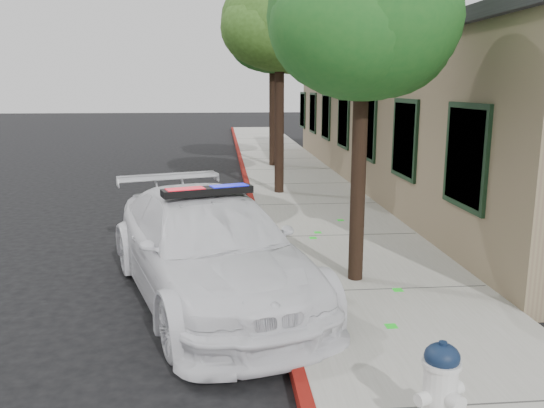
{
  "coord_description": "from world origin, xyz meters",
  "views": [
    {
      "loc": [
        -0.68,
        -7.43,
        3.03
      ],
      "look_at": [
        0.19,
        2.22,
        0.97
      ],
      "focal_mm": 36.52,
      "sensor_mm": 36.0,
      "label": 1
    }
  ],
  "objects_px": {
    "fire_hydrant": "(440,388)",
    "street_tree_mid": "(280,27)",
    "street_tree_near": "(364,26)",
    "street_tree_far": "(274,39)",
    "clapboard_building": "(464,117)",
    "police_car": "(209,247)"
  },
  "relations": [
    {
      "from": "street_tree_near",
      "to": "fire_hydrant",
      "type": "bearing_deg",
      "value": -93.39
    },
    {
      "from": "clapboard_building",
      "to": "street_tree_mid",
      "type": "bearing_deg",
      "value": -167.66
    },
    {
      "from": "fire_hydrant",
      "to": "street_tree_far",
      "type": "relative_size",
      "value": 0.14
    },
    {
      "from": "police_car",
      "to": "street_tree_mid",
      "type": "bearing_deg",
      "value": 58.53
    },
    {
      "from": "street_tree_far",
      "to": "clapboard_building",
      "type": "bearing_deg",
      "value": -36.62
    },
    {
      "from": "clapboard_building",
      "to": "police_car",
      "type": "height_order",
      "value": "clapboard_building"
    },
    {
      "from": "clapboard_building",
      "to": "fire_hydrant",
      "type": "relative_size",
      "value": 25.0
    },
    {
      "from": "clapboard_building",
      "to": "street_tree_far",
      "type": "relative_size",
      "value": 3.44
    },
    {
      "from": "police_car",
      "to": "fire_hydrant",
      "type": "xyz_separation_m",
      "value": [
        2.0,
        -3.64,
        -0.2
      ]
    },
    {
      "from": "street_tree_mid",
      "to": "street_tree_far",
      "type": "relative_size",
      "value": 0.97
    },
    {
      "from": "fire_hydrant",
      "to": "street_tree_mid",
      "type": "xyz_separation_m",
      "value": [
        -0.21,
        11.12,
        4.01
      ]
    },
    {
      "from": "fire_hydrant",
      "to": "street_tree_mid",
      "type": "distance_m",
      "value": 11.82
    },
    {
      "from": "street_tree_near",
      "to": "street_tree_far",
      "type": "height_order",
      "value": "street_tree_far"
    },
    {
      "from": "street_tree_mid",
      "to": "fire_hydrant",
      "type": "bearing_deg",
      "value": -88.93
    },
    {
      "from": "street_tree_near",
      "to": "street_tree_mid",
      "type": "bearing_deg",
      "value": 93.45
    },
    {
      "from": "police_car",
      "to": "clapboard_building",
      "type": "bearing_deg",
      "value": 31.02
    },
    {
      "from": "street_tree_mid",
      "to": "clapboard_building",
      "type": "bearing_deg",
      "value": 12.34
    },
    {
      "from": "street_tree_near",
      "to": "street_tree_far",
      "type": "distance_m",
      "value": 12.6
    },
    {
      "from": "street_tree_mid",
      "to": "street_tree_near",
      "type": "bearing_deg",
      "value": -86.55
    },
    {
      "from": "clapboard_building",
      "to": "police_car",
      "type": "distance_m",
      "value": 11.66
    },
    {
      "from": "fire_hydrant",
      "to": "street_tree_far",
      "type": "xyz_separation_m",
      "value": [
        0.15,
        16.44,
        4.14
      ]
    },
    {
      "from": "police_car",
      "to": "street_tree_near",
      "type": "height_order",
      "value": "street_tree_near"
    }
  ]
}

